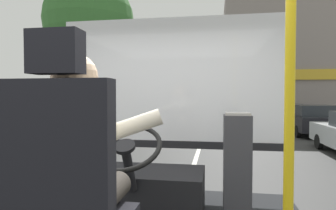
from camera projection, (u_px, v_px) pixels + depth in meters
ground at (201, 144)px, 10.45m from camera, size 18.00×44.00×0.06m
driver_seat at (70, 204)px, 1.32m from camera, size 0.48×0.48×1.33m
bus_driver at (79, 156)px, 1.40m from camera, size 0.76×0.54×0.79m
steering_console at (141, 190)px, 2.58m from camera, size 1.10×1.01×0.84m
handrail_pole at (290, 99)px, 1.27m from camera, size 0.04×0.04×2.10m
fare_box at (237, 168)px, 2.44m from camera, size 0.22×0.24×0.92m
windshield_panel at (169, 97)px, 3.31m from camera, size 2.50×0.08×1.48m
street_tree at (89, 22)px, 9.58m from camera, size 2.93×2.93×5.66m
shop_building at (311, 60)px, 18.94m from camera, size 11.09×4.65×8.08m
parked_car_black at (312, 119)px, 12.83m from camera, size 1.89×3.95×1.31m
parked_car_blue at (285, 113)px, 17.93m from camera, size 1.83×4.34×1.24m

